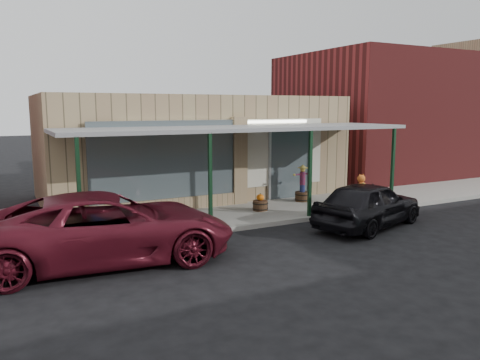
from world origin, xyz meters
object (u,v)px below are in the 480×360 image
barrel_pumpkin (260,204)px  car_maroon (108,228)px  parked_sedan (368,204)px  barrel_scarecrow (302,189)px  handicap_sign (98,209)px

barrel_pumpkin → car_maroon: 6.44m
parked_sedan → car_maroon: (-7.98, 0.38, 0.11)m
barrel_pumpkin → barrel_scarecrow: bearing=16.8°
car_maroon → barrel_scarecrow: bearing=-62.2°
handicap_sign → parked_sedan: bearing=4.5°
barrel_scarecrow → handicap_sign: size_ratio=1.05×
barrel_pumpkin → parked_sedan: size_ratio=0.14×
barrel_scarecrow → barrel_pumpkin: barrel_scarecrow is taller
handicap_sign → parked_sedan: size_ratio=0.29×
barrel_scarecrow → barrel_pumpkin: (-2.27, -0.68, -0.26)m
handicap_sign → barrel_pumpkin: bearing=29.7°
handicap_sign → car_maroon: size_ratio=0.22×
barrel_pumpkin → parked_sedan: bearing=-55.1°
barrel_scarecrow → car_maroon: car_maroon is taller
barrel_pumpkin → parked_sedan: parked_sedan is taller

